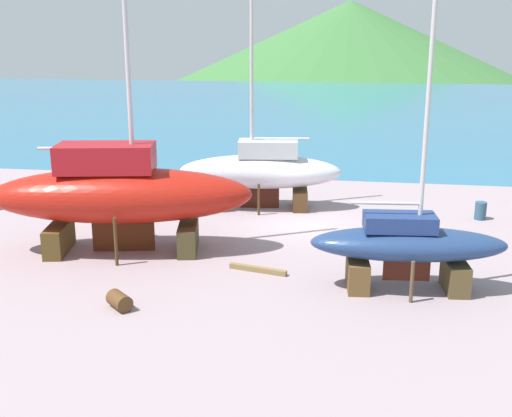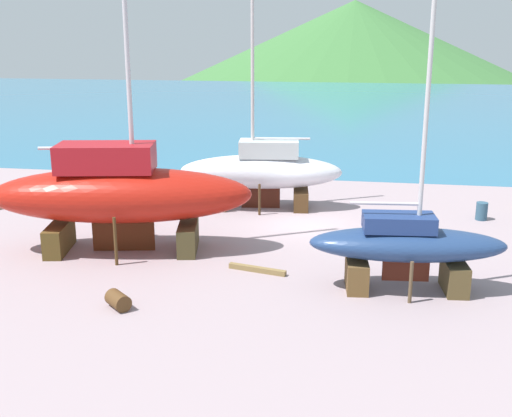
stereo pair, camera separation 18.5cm
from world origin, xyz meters
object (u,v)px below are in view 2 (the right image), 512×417
object	(u,v)px
barrel_rust_near	(482,211)
barrel_ochre	(118,300)
sailboat_far_slipway	(120,193)
worker	(160,201)
barrel_tipped_right	(100,195)
sailboat_mid_port	(261,171)
sailboat_small_center	(406,246)
barrel_rust_mid	(139,197)

from	to	relation	value
barrel_rust_near	barrel_ochre	world-z (taller)	barrel_rust_near
sailboat_far_slipway	worker	distance (m)	4.83
barrel_tipped_right	barrel_ochre	xyz separation A→B (m)	(5.65, -11.89, -0.18)
sailboat_mid_port	barrel_ochre	distance (m)	12.89
worker	barrel_ochre	xyz separation A→B (m)	(1.80, -9.88, -0.59)
sailboat_far_slipway	barrel_tipped_right	distance (m)	7.84
sailboat_mid_port	sailboat_small_center	world-z (taller)	sailboat_mid_port
sailboat_mid_port	sailboat_small_center	bearing A→B (deg)	117.22
sailboat_small_center	barrel_ochre	xyz separation A→B (m)	(-8.88, -3.05, -1.29)
sailboat_far_slipway	barrel_rust_mid	size ratio (longest dim) A/B	16.73
sailboat_mid_port	sailboat_small_center	distance (m)	11.46
barrel_ochre	barrel_rust_mid	bearing A→B (deg)	106.80
barrel_rust_near	barrel_rust_mid	distance (m)	16.43
worker	barrel_ochre	world-z (taller)	worker
worker	barrel_tipped_right	bearing A→B (deg)	-35.35
sailboat_mid_port	barrel_ochre	world-z (taller)	sailboat_mid_port
barrel_tipped_right	sailboat_mid_port	bearing A→B (deg)	4.62
barrel_rust_near	sailboat_far_slipway	bearing A→B (deg)	-154.81
sailboat_small_center	barrel_tipped_right	distance (m)	17.05
barrel_tipped_right	barrel_rust_mid	world-z (taller)	barrel_rust_mid
worker	sailboat_far_slipway	bearing A→B (deg)	81.35
sailboat_mid_port	sailboat_small_center	xyz separation A→B (m)	(6.40, -9.50, -0.30)
sailboat_mid_port	barrel_rust_near	distance (m)	10.44
worker	barrel_rust_mid	xyz separation A→B (m)	(-1.81, 2.08, -0.41)
sailboat_far_slipway	barrel_rust_near	size ratio (longest dim) A/B	18.29
barrel_tipped_right	worker	bearing A→B (deg)	-27.66
barrel_tipped_right	barrel_rust_mid	distance (m)	2.04
barrel_ochre	barrel_tipped_right	bearing A→B (deg)	115.41
sailboat_small_center	worker	distance (m)	12.70
sailboat_far_slipway	barrel_rust_near	xyz separation A→B (m)	(14.69, 6.91, -1.93)
barrel_ochre	barrel_rust_mid	distance (m)	12.49
barrel_rust_mid	sailboat_small_center	bearing A→B (deg)	-35.50
barrel_rust_mid	sailboat_far_slipway	bearing A→B (deg)	-75.45
barrel_rust_near	barrel_rust_mid	xyz separation A→B (m)	(-16.42, -0.24, 0.04)
sailboat_far_slipway	sailboat_mid_port	bearing A→B (deg)	47.84
barrel_tipped_right	barrel_rust_near	xyz separation A→B (m)	(18.47, 0.30, -0.03)
sailboat_far_slipway	barrel_rust_mid	bearing A→B (deg)	93.35
sailboat_far_slipway	barrel_rust_near	distance (m)	16.35
sailboat_mid_port	barrel_rust_near	bearing A→B (deg)	171.29
sailboat_small_center	worker	bearing A→B (deg)	141.87
worker	barrel_ochre	bearing A→B (deg)	92.65
sailboat_far_slipway	barrel_ochre	distance (m)	5.98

